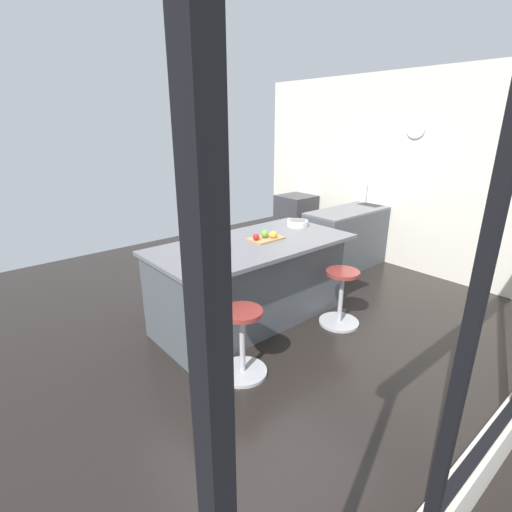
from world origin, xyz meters
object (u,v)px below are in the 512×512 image
oven_range (296,219)px  cutting_board (266,239)px  stool_middle (242,344)px  apple_yellow (273,234)px  stool_by_window (341,299)px  apple_green (265,234)px  kitchen_island (250,281)px  apple_red (256,237)px  water_bottle (214,244)px  fruit_bowl (298,223)px

oven_range → cutting_board: (2.39, 1.83, 0.51)m
stool_middle → apple_yellow: 1.30m
oven_range → stool_by_window: size_ratio=1.38×
stool_by_window → apple_yellow: bearing=-52.7°
apple_yellow → apple_green: size_ratio=0.91×
kitchen_island → apple_green: bearing=163.5°
cutting_board → stool_middle: bearing=37.5°
apple_red → water_bottle: bearing=9.6°
cutting_board → fruit_bowl: size_ratio=1.41×
oven_range → stool_middle: 4.10m
oven_range → apple_red: 3.17m
apple_yellow → water_bottle: bearing=3.1°
apple_yellow → stool_by_window: bearing=127.3°
stool_middle → apple_red: (-0.72, -0.66, 0.69)m
kitchen_island → stool_by_window: (-0.69, 0.72, -0.17)m
stool_by_window → water_bottle: size_ratio=2.02×
stool_by_window → apple_yellow: size_ratio=8.07×
apple_red → cutting_board: bearing=179.8°
kitchen_island → fruit_bowl: size_ratio=8.54×
stool_by_window → cutting_board: size_ratio=1.75×
stool_by_window → stool_middle: 1.38m
apple_green → fruit_bowl: apple_green is taller
oven_range → stool_by_window: 3.12m
water_bottle → fruit_bowl: size_ratio=1.22×
stool_middle → cutting_board: size_ratio=1.75×
kitchen_island → stool_middle: size_ratio=3.45×
oven_range → kitchen_island: 3.12m
apple_red → fruit_bowl: apple_red is taller
kitchen_island → apple_red: bearing=121.0°
oven_range → kitchen_island: kitchen_island is taller
kitchen_island → apple_green: (-0.16, 0.05, 0.52)m
cutting_board → apple_green: apple_green is taller
stool_by_window → apple_green: apple_green is taller
stool_middle → oven_range: bearing=-142.6°
fruit_bowl → apple_red: bearing=11.8°
apple_red → fruit_bowl: size_ratio=0.28×
oven_range → stool_by_window: oven_range is taller
kitchen_island → apple_green: apple_green is taller
stool_middle → water_bottle: (-0.11, -0.56, 0.76)m
fruit_bowl → stool_middle: bearing=28.5°
apple_yellow → stool_middle: bearing=33.3°
stool_by_window → kitchen_island: bearing=-46.3°
kitchen_island → fruit_bowl: fruit_bowl is taller
oven_range → stool_middle: oven_range is taller
oven_range → apple_yellow: size_ratio=11.13×
oven_range → apple_yellow: 3.06m
apple_green → fruit_bowl: size_ratio=0.34×
stool_middle → apple_green: (-0.85, -0.67, 0.70)m
oven_range → water_bottle: (3.14, 1.93, 0.62)m
water_bottle → kitchen_island: bearing=-164.4°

